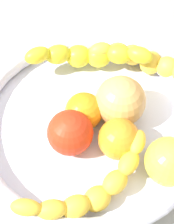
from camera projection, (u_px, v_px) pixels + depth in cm
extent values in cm
cube|color=#9D9E92|center=(87.00, 137.00, 54.96)|extent=(120.00, 120.00, 3.00)
cylinder|color=silver|center=(87.00, 128.00, 52.70)|extent=(33.32, 33.32, 2.50)
torus|color=silver|center=(87.00, 118.00, 50.56)|extent=(35.22, 35.22, 2.71)
ellipsoid|color=yellow|center=(167.00, 67.00, 54.75)|extent=(4.06, 3.82, 3.41)
ellipsoid|color=yellow|center=(151.00, 63.00, 56.17)|extent=(4.06, 4.22, 3.86)
ellipsoid|color=yellow|center=(135.00, 56.00, 56.19)|extent=(4.58, 4.41, 3.41)
ellipsoid|color=yellow|center=(118.00, 51.00, 55.87)|extent=(4.68, 4.45, 2.96)
ellipsoid|color=yellow|center=(101.00, 50.00, 55.17)|extent=(4.38, 4.37, 2.51)
ellipsoid|color=yellow|center=(26.00, 207.00, 40.12)|extent=(4.36, 3.56, 2.08)
ellipsoid|color=yellow|center=(51.00, 210.00, 40.80)|extent=(4.52, 4.32, 2.45)
ellipsoid|color=yellow|center=(76.00, 206.00, 41.85)|extent=(4.59, 4.76, 2.83)
ellipsoid|color=yellow|center=(97.00, 199.00, 43.25)|extent=(4.53, 4.83, 3.20)
ellipsoid|color=yellow|center=(115.00, 182.00, 43.64)|extent=(3.58, 4.35, 2.83)
ellipsoid|color=yellow|center=(129.00, 163.00, 44.30)|extent=(2.49, 3.85, 2.45)
ellipsoid|color=yellow|center=(138.00, 142.00, 45.16)|extent=(2.91, 4.21, 2.08)
ellipsoid|color=yellow|center=(140.00, 55.00, 53.41)|extent=(4.46, 3.09, 2.63)
ellipsoid|color=yellow|center=(119.00, 54.00, 54.96)|extent=(4.94, 4.28, 3.19)
ellipsoid|color=yellow|center=(98.00, 56.00, 56.17)|extent=(5.45, 5.27, 3.76)
ellipsoid|color=yellow|center=(78.00, 56.00, 56.16)|extent=(5.61, 5.54, 3.76)
ellipsoid|color=yellow|center=(58.00, 54.00, 54.93)|extent=(5.16, 5.25, 3.19)
ellipsoid|color=yellow|center=(37.00, 55.00, 53.36)|extent=(4.40, 4.94, 2.63)
sphere|color=orange|center=(119.00, 139.00, 46.69)|extent=(5.90, 5.90, 5.90)
sphere|color=orange|center=(85.00, 110.00, 49.59)|extent=(5.62, 5.62, 5.62)
sphere|color=#D4CB41|center=(170.00, 161.00, 44.32)|extent=(6.68, 6.68, 6.68)
sphere|color=#E6A85C|center=(120.00, 101.00, 49.38)|extent=(7.51, 7.51, 7.51)
sphere|color=red|center=(73.00, 134.00, 46.79)|extent=(6.49, 6.49, 6.49)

